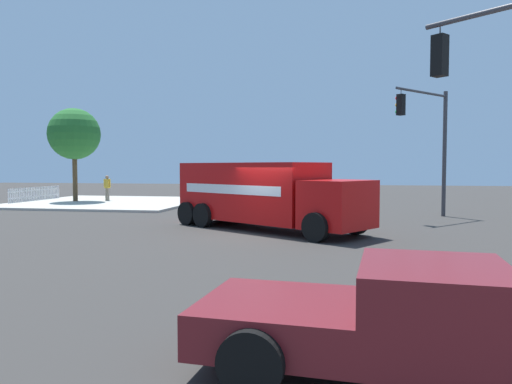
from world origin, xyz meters
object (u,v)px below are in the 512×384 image
object	(u,v)px
pickup_maroon	(416,317)
sedan_black	(235,196)
shade_tree_near	(74,134)
delivery_truck	(264,194)
pedestrian_near_corner	(107,186)
traffic_light_primary	(431,134)

from	to	relation	value
pickup_maroon	sedan_black	distance (m)	26.09
shade_tree_near	pickup_maroon	bearing A→B (deg)	38.02
delivery_truck	sedan_black	world-z (taller)	delivery_truck
delivery_truck	pickup_maroon	distance (m)	13.86
pickup_maroon	sedan_black	world-z (taller)	pickup_maroon
pedestrian_near_corner	sedan_black	bearing A→B (deg)	85.12
traffic_light_primary	pedestrian_near_corner	bearing A→B (deg)	-107.87
traffic_light_primary	shade_tree_near	world-z (taller)	shade_tree_near
sedan_black	traffic_light_primary	bearing A→B (deg)	62.44
traffic_light_primary	pickup_maroon	world-z (taller)	traffic_light_primary
pedestrian_near_corner	shade_tree_near	bearing A→B (deg)	-61.22
traffic_light_primary	shade_tree_near	bearing A→B (deg)	-104.06
sedan_black	shade_tree_near	bearing A→B (deg)	-88.91
pickup_maroon	shade_tree_near	bearing A→B (deg)	-141.98
delivery_truck	pickup_maroon	bearing A→B (deg)	17.21
pickup_maroon	pedestrian_near_corner	distance (m)	30.99
shade_tree_near	sedan_black	bearing A→B (deg)	91.09
traffic_light_primary	sedan_black	xyz separation A→B (m)	(-5.83, -11.17, -3.50)
shade_tree_near	traffic_light_primary	bearing A→B (deg)	75.94
pickup_maroon	shade_tree_near	size ratio (longest dim) A/B	0.84
delivery_truck	sedan_black	xyz separation A→B (m)	(-11.61, -3.90, -0.79)
pickup_maroon	sedan_black	bearing A→B (deg)	-162.14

